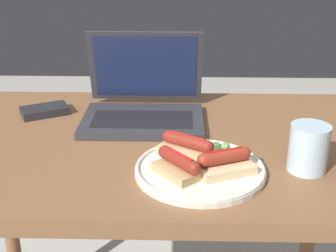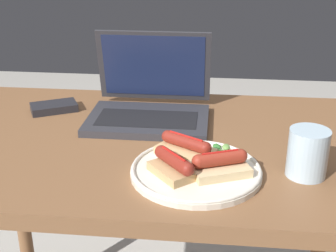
# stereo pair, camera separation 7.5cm
# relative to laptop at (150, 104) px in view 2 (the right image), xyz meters

# --- Properties ---
(desk) EXTENTS (1.11, 0.67, 0.77)m
(desk) POSITION_rel_laptop_xyz_m (0.03, -0.13, -0.13)
(desk) COLOR brown
(desk) RESTS_ON ground_plane
(laptop) EXTENTS (0.30, 0.25, 0.21)m
(laptop) POSITION_rel_laptop_xyz_m (0.00, 0.00, 0.00)
(laptop) COLOR #2D2D33
(laptop) RESTS_ON desk
(plate) EXTENTS (0.26, 0.26, 0.02)m
(plate) POSITION_rel_laptop_xyz_m (0.13, -0.29, -0.03)
(plate) COLOR silver
(plate) RESTS_ON desk
(sausage_toast_left) EXTENTS (0.13, 0.11, 0.05)m
(sausage_toast_left) POSITION_rel_laptop_xyz_m (0.18, -0.30, -0.01)
(sausage_toast_left) COLOR #D6B784
(sausage_toast_left) RESTS_ON plate
(sausage_toast_middle) EXTENTS (0.14, 0.12, 0.05)m
(sausage_toast_middle) POSITION_rel_laptop_xyz_m (0.11, -0.22, -0.01)
(sausage_toast_middle) COLOR tan
(sausage_toast_middle) RESTS_ON plate
(sausage_toast_right) EXTENTS (0.11, 0.12, 0.05)m
(sausage_toast_right) POSITION_rel_laptop_xyz_m (0.09, -0.31, -0.01)
(sausage_toast_right) COLOR tan
(sausage_toast_right) RESTS_ON plate
(salad_pile) EXTENTS (0.06, 0.07, 0.01)m
(salad_pile) POSITION_rel_laptop_xyz_m (0.18, -0.20, -0.02)
(salad_pile) COLOR #2D662D
(salad_pile) RESTS_ON plate
(drinking_glass) EXTENTS (0.08, 0.08, 0.10)m
(drinking_glass) POSITION_rel_laptop_xyz_m (0.35, -0.27, 0.01)
(drinking_glass) COLOR silver
(drinking_glass) RESTS_ON desk
(external_drive) EXTENTS (0.14, 0.12, 0.02)m
(external_drive) POSITION_rel_laptop_xyz_m (-0.26, 0.03, -0.03)
(external_drive) COLOR #232328
(external_drive) RESTS_ON desk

